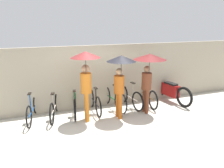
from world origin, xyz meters
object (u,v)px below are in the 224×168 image
Objects in this scene: pedestrian_leading at (86,70)px; motorcycle at (170,91)px; parked_bicycle_4 at (112,98)px; parked_bicycle_5 at (130,97)px; parked_bicycle_2 at (75,103)px; parked_bicycle_1 at (55,107)px; parked_bicycle_6 at (146,95)px; pedestrian_center at (120,72)px; pedestrian_trailing at (149,67)px; parked_bicycle_3 at (95,101)px; parked_bicycle_0 at (33,109)px.

pedestrian_leading is 1.02× the size of motorcycle.
parked_bicycle_5 is (0.65, -0.02, -0.03)m from parked_bicycle_4.
parked_bicycle_1 is at bearing 105.09° from parked_bicycle_2.
parked_bicycle_6 is 0.89× the size of pedestrian_center.
pedestrian_center is at bearing 5.87° from pedestrian_trailing.
parked_bicycle_5 is at bearing -69.33° from pedestrian_trailing.
pedestrian_center is (1.23, -0.86, 1.14)m from parked_bicycle_2.
parked_bicycle_5 is 0.84× the size of pedestrian_center.
pedestrian_center reaches higher than parked_bicycle_4.
parked_bicycle_2 is at bearing 92.48° from parked_bicycle_6.
parked_bicycle_4 is at bearing 81.22° from parked_bicycle_5.
parked_bicycle_5 is (1.30, 0.02, -0.00)m from parked_bicycle_3.
parked_bicycle_1 reaches higher than parked_bicycle_4.
parked_bicycle_0 is at bearing 90.86° from parked_bicycle_3.
parked_bicycle_5 reaches higher than parked_bicycle_2.
parked_bicycle_3 is 2.11m from pedestrian_trailing.
pedestrian_leading reaches higher than pedestrian_trailing.
parked_bicycle_1 is 3.25m from parked_bicycle_6.
parked_bicycle_3 reaches higher than parked_bicycle_2.
parked_bicycle_4 is 1.75m from pedestrian_leading.
parked_bicycle_4 reaches higher than parked_bicycle_3.
parked_bicycle_3 is 2.95m from motorcycle.
parked_bicycle_1 reaches higher than motorcycle.
parked_bicycle_4 is at bearing -84.39° from parked_bicycle_3.
parked_bicycle_3 is at bearing -79.41° from parked_bicycle_0.
pedestrian_center is (1.00, -0.16, -0.09)m from pedestrian_leading.
pedestrian_trailing is at bearing -98.89° from parked_bicycle_2.
pedestrian_leading is at bearing -102.71° from parked_bicycle_0.
pedestrian_trailing reaches higher than parked_bicycle_0.
pedestrian_trailing is (2.87, -0.74, 1.21)m from parked_bicycle_1.
parked_bicycle_1 reaches higher than parked_bicycle_0.
parked_bicycle_1 reaches higher than parked_bicycle_5.
parked_bicycle_6 is at bearing -78.74° from parked_bicycle_0.
parked_bicycle_1 reaches higher than parked_bicycle_2.
parked_bicycle_4 is at bearing -74.17° from parked_bicycle_1.
parked_bicycle_2 is 1.95m from parked_bicycle_5.
parked_bicycle_6 is 1.00m from motorcycle.
parked_bicycle_4 is 1.68m from pedestrian_trailing.
parked_bicycle_3 is (1.95, -0.03, 0.01)m from parked_bicycle_0.
pedestrian_center is at bearing 99.11° from motorcycle.
parked_bicycle_0 is 0.86× the size of pedestrian_trailing.
parked_bicycle_6 is 0.83× the size of pedestrian_leading.
motorcycle is at bearing -76.17° from parked_bicycle_1.
pedestrian_center is at bearing 132.58° from parked_bicycle_5.
parked_bicycle_6 is at bearing -97.30° from parked_bicycle_5.
pedestrian_trailing reaches higher than parked_bicycle_2.
motorcycle is (3.36, 0.62, -1.17)m from pedestrian_leading.
parked_bicycle_5 is 1.65m from motorcycle.
parked_bicycle_4 reaches higher than parked_bicycle_2.
pedestrian_leading reaches higher than parked_bicycle_0.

